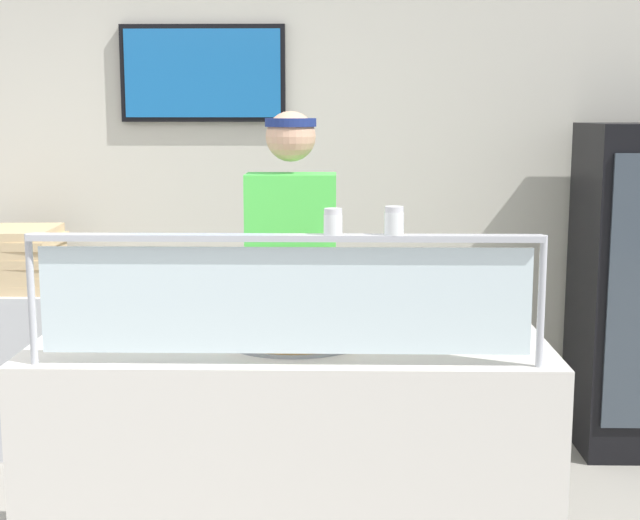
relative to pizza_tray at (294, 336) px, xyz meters
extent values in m
plane|color=gray|center=(-0.01, 0.62, -0.97)|extent=(12.00, 12.00, 0.00)
cube|color=beige|center=(-0.01, 1.94, 0.38)|extent=(6.23, 0.08, 2.70)
cube|color=black|center=(-0.59, 1.88, 0.99)|extent=(0.90, 0.04, 0.52)
cube|color=#1966B2|center=(-0.59, 1.86, 0.99)|extent=(0.85, 0.01, 0.47)
cube|color=silver|center=(-0.01, -0.04, -0.49)|extent=(1.83, 0.68, 0.95)
cylinder|color=#B2B5BC|center=(-0.83, -0.32, 0.20)|extent=(0.02, 0.02, 0.43)
cylinder|color=#B2B5BC|center=(0.80, -0.32, 0.20)|extent=(0.02, 0.02, 0.43)
cube|color=silver|center=(-0.01, -0.32, 0.20)|extent=(1.57, 0.01, 0.35)
cube|color=#B2B5BC|center=(-0.01, -0.32, 0.40)|extent=(1.63, 0.06, 0.02)
cylinder|color=#9EA0A8|center=(0.00, 0.00, -0.01)|extent=(0.51, 0.51, 0.01)
cylinder|color=tan|center=(0.00, 0.00, 0.00)|extent=(0.48, 0.48, 0.02)
cylinder|color=#D65B2D|center=(0.00, 0.00, 0.02)|extent=(0.43, 0.43, 0.01)
cube|color=#ADAFB7|center=(0.04, -0.02, 0.02)|extent=(0.11, 0.29, 0.01)
cylinder|color=white|center=(0.14, -0.32, 0.44)|extent=(0.06, 0.06, 0.07)
cylinder|color=white|center=(0.14, -0.32, 0.43)|extent=(0.05, 0.05, 0.04)
cylinder|color=silver|center=(0.14, -0.32, 0.48)|extent=(0.06, 0.06, 0.02)
cylinder|color=white|center=(0.33, -0.32, 0.44)|extent=(0.06, 0.06, 0.07)
cylinder|color=red|center=(0.33, -0.32, 0.43)|extent=(0.05, 0.05, 0.05)
cylinder|color=silver|center=(0.33, -0.32, 0.49)|extent=(0.06, 0.06, 0.02)
cylinder|color=#23232D|center=(-0.15, 0.66, -0.49)|extent=(0.13, 0.13, 0.95)
cylinder|color=#23232D|center=(0.07, 0.66, -0.49)|extent=(0.13, 0.13, 0.95)
cube|color=#4CD14C|center=(-0.04, 0.66, 0.26)|extent=(0.38, 0.21, 0.55)
sphere|color=tan|center=(-0.04, 0.66, 0.69)|extent=(0.21, 0.21, 0.21)
cylinder|color=navy|center=(-0.04, 0.66, 0.75)|extent=(0.21, 0.21, 0.04)
cylinder|color=tan|center=(0.14, 0.44, 0.16)|extent=(0.08, 0.34, 0.08)
cylinder|color=red|center=(1.59, 1.30, -0.03)|extent=(0.06, 0.06, 0.20)
cube|color=#B7BABF|center=(-1.53, 1.45, -0.54)|extent=(0.70, 0.55, 0.85)
cube|color=tan|center=(-1.52, 1.45, -0.10)|extent=(0.45, 0.45, 0.04)
cube|color=tan|center=(-1.53, 1.45, -0.05)|extent=(0.46, 0.46, 0.04)
cube|color=tan|center=(-1.54, 1.45, -0.01)|extent=(0.47, 0.47, 0.04)
cube|color=tan|center=(-1.54, 1.45, 0.04)|extent=(0.45, 0.45, 0.04)
cube|color=tan|center=(-1.53, 1.45, 0.08)|extent=(0.47, 0.47, 0.04)
cube|color=tan|center=(-1.53, 1.45, 0.13)|extent=(0.45, 0.45, 0.04)
cube|color=tan|center=(-1.54, 1.45, 0.17)|extent=(0.48, 0.48, 0.04)
camera|label=1|loc=(0.16, -3.15, 0.79)|focal=50.90mm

